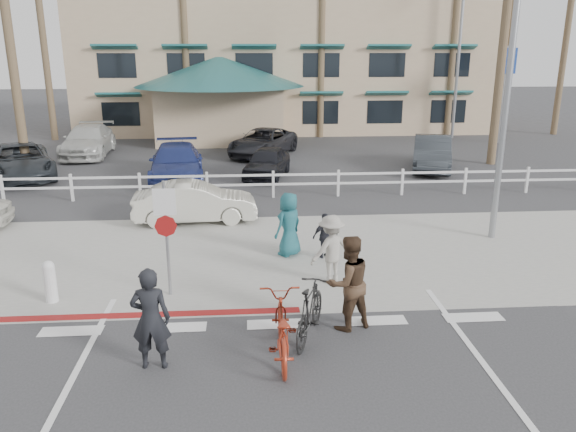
{
  "coord_description": "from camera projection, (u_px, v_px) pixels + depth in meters",
  "views": [
    {
      "loc": [
        -0.52,
        -9.44,
        5.27
      ],
      "look_at": [
        0.4,
        3.11,
        1.5
      ],
      "focal_mm": 35.0,
      "sensor_mm": 36.0,
      "label": 1
    }
  ],
  "objects": [
    {
      "name": "pedestrian_a",
      "position": [
        331.0,
        249.0,
        12.95
      ],
      "size": [
        1.22,
        1.02,
        1.63
      ],
      "primitive_type": "imported",
      "rotation": [
        0.0,
        0.0,
        3.62
      ],
      "color": "#9A958B",
      "rests_on": "ground"
    },
    {
      "name": "bike_path",
      "position": [
        287.0,
        404.0,
        8.66
      ],
      "size": [
        12.0,
        16.0,
        0.01
      ],
      "primitive_type": "cube",
      "color": "#333335",
      "rests_on": "ground"
    },
    {
      "name": "rail_fence",
      "position": [
        276.0,
        184.0,
        20.49
      ],
      "size": [
        29.4,
        0.16,
        1.0
      ],
      "primitive_type": null,
      "color": "silver",
      "rests_on": "ground"
    },
    {
      "name": "palm_8",
      "position": [
        514.0,
        10.0,
        34.38
      ],
      "size": [
        4.0,
        4.0,
        15.0
      ],
      "primitive_type": null,
      "color": "#173414",
      "rests_on": "ground"
    },
    {
      "name": "rider_black",
      "position": [
        348.0,
        283.0,
        10.77
      ],
      "size": [
        1.12,
        1.01,
        1.9
      ],
      "primitive_type": "imported",
      "rotation": [
        0.0,
        0.0,
        3.52
      ],
      "color": "#453021",
      "rests_on": "ground"
    },
    {
      "name": "building",
      "position": [
        282.0,
        42.0,
        38.71
      ],
      "size": [
        28.0,
        16.0,
        11.3
      ],
      "primitive_type": null,
      "color": "tan",
      "rests_on": "ground"
    },
    {
      "name": "bike_red",
      "position": [
        281.0,
        329.0,
        9.84
      ],
      "size": [
        0.76,
        2.1,
        1.1
      ],
      "primitive_type": "imported",
      "rotation": [
        0.0,
        0.0,
        3.13
      ],
      "color": "maroon",
      "rests_on": "ground"
    },
    {
      "name": "rider_red",
      "position": [
        151.0,
        319.0,
        9.42
      ],
      "size": [
        0.67,
        0.44,
        1.82
      ],
      "primitive_type": "imported",
      "rotation": [
        0.0,
        0.0,
        3.13
      ],
      "color": "black",
      "rests_on": "ground"
    },
    {
      "name": "lot_car_4",
      "position": [
        88.0,
        141.0,
        28.48
      ],
      "size": [
        2.39,
        5.34,
        1.52
      ],
      "primitive_type": "imported",
      "rotation": [
        0.0,
        0.0,
        0.05
      ],
      "color": "beige",
      "rests_on": "ground"
    },
    {
      "name": "palm_1",
      "position": [
        42.0,
        26.0,
        31.75
      ],
      "size": [
        4.0,
        4.0,
        13.0
      ],
      "primitive_type": null,
      "color": "#173414",
      "rests_on": "ground"
    },
    {
      "name": "palm_4",
      "position": [
        253.0,
        9.0,
        33.26
      ],
      "size": [
        4.0,
        4.0,
        15.0
      ],
      "primitive_type": null,
      "color": "#173414",
      "rests_on": "ground"
    },
    {
      "name": "streetlight_0",
      "position": [
        509.0,
        78.0,
        14.99
      ],
      "size": [
        0.6,
        2.0,
        9.0
      ],
      "primitive_type": null,
      "color": "gray",
      "rests_on": "ground"
    },
    {
      "name": "sign_post",
      "position": [
        167.0,
        233.0,
        12.1
      ],
      "size": [
        0.5,
        0.1,
        2.9
      ],
      "primitive_type": null,
      "color": "gray",
      "rests_on": "ground"
    },
    {
      "name": "lot_car_0",
      "position": [
        21.0,
        161.0,
        23.48
      ],
      "size": [
        4.33,
        5.74,
        1.45
      ],
      "primitive_type": "imported",
      "rotation": [
        0.0,
        0.0,
        0.42
      ],
      "color": "#22272B",
      "rests_on": "ground"
    },
    {
      "name": "lot_car_1",
      "position": [
        177.0,
        164.0,
        22.92
      ],
      "size": [
        2.58,
        5.35,
        1.5
      ],
      "primitive_type": "imported",
      "rotation": [
        0.0,
        0.0,
        0.09
      ],
      "color": "navy",
      "rests_on": "ground"
    },
    {
      "name": "info_sign",
      "position": [
        503.0,
        94.0,
        31.77
      ],
      "size": [
        1.2,
        0.16,
        5.6
      ],
      "primitive_type": null,
      "color": "navy",
      "rests_on": "ground"
    },
    {
      "name": "curb_red",
      "position": [
        130.0,
        316.0,
        11.5
      ],
      "size": [
        7.0,
        0.25,
        0.02
      ],
      "primitive_type": "cube",
      "color": "maroon",
      "rests_on": "ground"
    },
    {
      "name": "palm_10",
      "position": [
        8.0,
        29.0,
        22.48
      ],
      "size": [
        4.0,
        4.0,
        12.0
      ],
      "primitive_type": null,
      "color": "#173414",
      "rests_on": "ground"
    },
    {
      "name": "streetlight_1",
      "position": [
        458.0,
        57.0,
        32.98
      ],
      "size": [
        0.6,
        2.0,
        9.5
      ],
      "primitive_type": null,
      "color": "gray",
      "rests_on": "ground"
    },
    {
      "name": "car_white_sedan",
      "position": [
        195.0,
        202.0,
        17.6
      ],
      "size": [
        3.91,
        1.58,
        1.26
      ],
      "primitive_type": "imported",
      "rotation": [
        0.0,
        0.0,
        1.63
      ],
      "color": "beige",
      "rests_on": "ground"
    },
    {
      "name": "lot_car_3",
      "position": [
        432.0,
        153.0,
        25.19
      ],
      "size": [
        2.88,
        4.82,
        1.5
      ],
      "primitive_type": "imported",
      "rotation": [
        0.0,
        0.0,
        -0.31
      ],
      "color": "#2B3035",
      "rests_on": "ground"
    },
    {
      "name": "palm_5",
      "position": [
        322.0,
        26.0,
        32.87
      ],
      "size": [
        4.0,
        4.0,
        13.0
      ],
      "primitive_type": null,
      "color": "#173414",
      "rests_on": "ground"
    },
    {
      "name": "palm_7",
      "position": [
        456.0,
        18.0,
        33.29
      ],
      "size": [
        4.0,
        4.0,
        14.0
      ],
      "primitive_type": null,
      "color": "#173414",
      "rests_on": "ground"
    },
    {
      "name": "palm_9",
      "position": [
        568.0,
        27.0,
        33.92
      ],
      "size": [
        4.0,
        4.0,
        13.0
      ],
      "primitive_type": null,
      "color": "#173414",
      "rests_on": "ground"
    },
    {
      "name": "palm_3",
      "position": [
        184.0,
        17.0,
        32.17
      ],
      "size": [
        4.0,
        4.0,
        14.0
      ],
      "primitive_type": null,
      "color": "#173414",
      "rests_on": "ground"
    },
    {
      "name": "lot_car_2",
      "position": [
        267.0,
        162.0,
        23.78
      ],
      "size": [
        2.43,
        3.97,
        1.26
      ],
      "primitive_type": "imported",
      "rotation": [
        0.0,
        0.0,
        -0.27
      ],
      "color": "black",
      "rests_on": "ground"
    },
    {
      "name": "pedestrian_b",
      "position": [
        289.0,
        224.0,
        14.65
      ],
      "size": [
        0.98,
        0.96,
        1.7
      ],
      "primitive_type": "imported",
      "rotation": [
        0.0,
        0.0,
        3.87
      ],
      "color": "#1B545D",
      "rests_on": "ground"
    },
    {
      "name": "sidewalk_plaza",
      "position": [
        269.0,
        255.0,
        14.87
      ],
      "size": [
        22.0,
        7.0,
        0.01
      ],
      "primitive_type": "cube",
      "color": "gray",
      "rests_on": "ground"
    },
    {
      "name": "parking_lot",
      "position": [
        258.0,
        159.0,
        27.77
      ],
      "size": [
        50.0,
        16.0,
        0.01
      ],
      "primitive_type": "cube",
      "color": "#333335",
      "rests_on": "ground"
    },
    {
      "name": "bollard_0",
      "position": [
        50.0,
        282.0,
        12.01
      ],
      "size": [
        0.26,
        0.26,
        0.95
      ],
      "primitive_type": null,
      "color": "silver",
      "rests_on": "ground"
    },
    {
      "name": "bike_black",
      "position": [
        310.0,
        311.0,
        10.47
      ],
      "size": [
        1.14,
        1.92,
        1.11
      ],
      "primitive_type": "imported",
      "rotation": [
        0.0,
        0.0,
        2.78
      ],
      "color": "black",
      "rests_on": "ground"
    },
    {
      "name": "ground",
      "position": [
        279.0,
        340.0,
        10.57
      ],
      "size": [
        140.0,
        140.0,
        0.0
      ],
      "primitive_type": "plane",
      "color": "#333335"
    },
    {
      "name": "pedestrian_child",
      "position": [
        325.0,
        236.0,
        14.55
      ],
      "size": [
        0.76,
        0.5,
        1.2
      ],
      "primitive_type": "imported",
      "rotation": [
        0.0,
        0.0,
        3.46
      ],
      "color": "#23242C",
      "rests_on": "ground"
    },
    {
      "name": "cross_street",
      "position": [
        264.0,
        213.0,
        18.69
      ],
      "size": [
        40.0,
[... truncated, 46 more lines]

